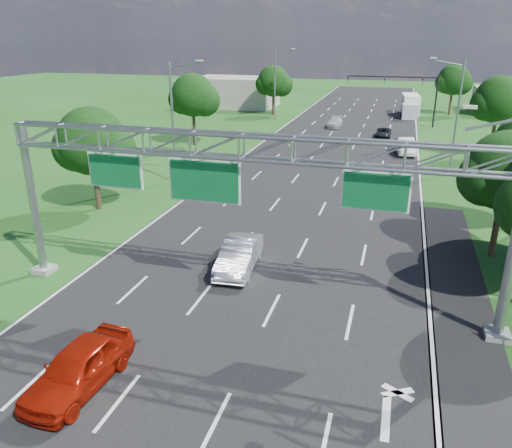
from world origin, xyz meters
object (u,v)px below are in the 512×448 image
(traffic_signal, at_px, (410,88))
(silver_sedan, at_px, (239,255))
(sign_gantry, at_px, (243,161))
(box_truck, at_px, (410,106))
(red_coupe, at_px, (79,367))

(traffic_signal, bearing_deg, silver_sedan, -99.68)
(sign_gantry, relative_size, box_truck, 2.73)
(traffic_signal, relative_size, red_coupe, 2.51)
(silver_sedan, height_order, box_truck, box_truck)
(sign_gantry, height_order, traffic_signal, sign_gantry)
(sign_gantry, relative_size, silver_sedan, 4.73)
(silver_sedan, bearing_deg, traffic_signal, 76.04)
(traffic_signal, distance_m, red_coupe, 61.75)
(sign_gantry, xyz_separation_m, box_truck, (7.55, 62.94, -5.36))
(sign_gantry, height_order, box_truck, sign_gantry)
(traffic_signal, height_order, red_coupe, traffic_signal)
(traffic_signal, xyz_separation_m, red_coupe, (-11.01, -60.61, -4.34))
(silver_sedan, bearing_deg, red_coupe, -107.40)
(sign_gantry, xyz_separation_m, red_coupe, (-3.86, -7.60, -6.06))
(box_truck, bearing_deg, traffic_signal, -97.59)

